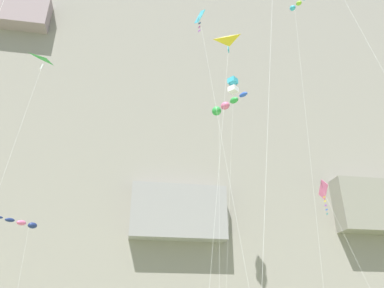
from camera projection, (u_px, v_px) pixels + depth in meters
The scene contains 9 objects.
cliff_face at pixel (170, 123), 72.07m from camera, with size 180.00×32.06×74.30m.
kite_delta_low_left at pixel (229, 55), 30.56m from camera, with size 4.00×3.19×22.31m.
kite_windsock_high_center at pixel (298, 5), 39.68m from camera, with size 4.02×2.71×33.25m.
kite_box_upper_mid at pixel (233, 86), 45.75m from camera, with size 3.55×3.08×29.37m.
kite_delta_low_right at pixel (44, 67), 31.70m from camera, with size 2.08×4.91×22.27m.
kite_windsock_near_cliff at pixel (22, 223), 33.40m from camera, with size 3.48×2.61×10.30m.
kite_diamond_far_left at pixel (325, 194), 32.73m from camera, with size 0.80×5.94×13.51m.
kite_windsock_high_right at pixel (224, 106), 40.25m from camera, with size 4.35×6.14×23.60m.
kite_diamond_upper_left at pixel (201, 23), 33.21m from camera, with size 2.81×4.40×27.98m.
Camera 1 is at (-6.08, 0.80, 1.71)m, focal length 34.64 mm.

